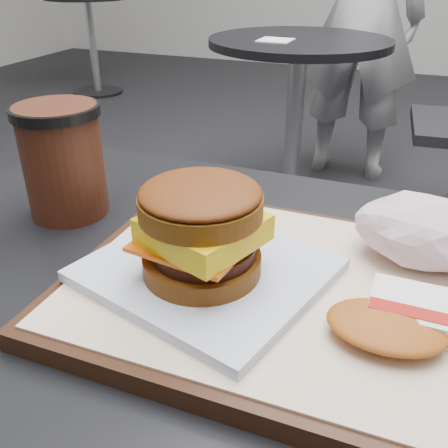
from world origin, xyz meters
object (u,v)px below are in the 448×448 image
at_px(serving_tray, 289,293).
at_px(coffee_cup, 63,157).
at_px(crumpled_wrapper, 427,231).
at_px(patron, 363,14).
at_px(hash_brown, 411,320).
at_px(breakfast_sandwich, 203,240).
at_px(neighbor_table, 296,91).

distance_m(serving_tray, coffee_cup, 0.30).
height_order(crumpled_wrapper, patron, patron).
bearing_deg(hash_brown, breakfast_sandwich, 178.12).
relative_size(serving_tray, patron, 0.24).
bearing_deg(coffee_cup, patron, 88.82).
bearing_deg(serving_tray, patron, 96.12).
xyz_separation_m(hash_brown, neighbor_table, (-0.49, 1.65, -0.25)).
bearing_deg(neighbor_table, serving_tray, -76.59).
height_order(breakfast_sandwich, hash_brown, breakfast_sandwich).
bearing_deg(coffee_cup, crumpled_wrapper, 1.55).
height_order(serving_tray, hash_brown, hash_brown).
xyz_separation_m(breakfast_sandwich, patron, (-0.17, 2.25, -0.05)).
height_order(serving_tray, patron, patron).
relative_size(serving_tray, hash_brown, 3.18).
bearing_deg(serving_tray, neighbor_table, 103.41).
bearing_deg(coffee_cup, hash_brown, -14.85).
distance_m(hash_brown, coffee_cup, 0.40).
distance_m(breakfast_sandwich, neighbor_table, 1.70).
bearing_deg(breakfast_sandwich, hash_brown, -1.88).
distance_m(serving_tray, crumpled_wrapper, 0.14).
relative_size(serving_tray, coffee_cup, 3.00).
xyz_separation_m(serving_tray, neighbor_table, (-0.39, 1.63, -0.23)).
bearing_deg(crumpled_wrapper, patron, 99.05).
height_order(breakfast_sandwich, crumpled_wrapper, breakfast_sandwich).
height_order(coffee_cup, patron, patron).
bearing_deg(serving_tray, hash_brown, -15.05).
distance_m(coffee_cup, neighbor_table, 1.58).
distance_m(crumpled_wrapper, coffee_cup, 0.39).
height_order(breakfast_sandwich, neighbor_table, breakfast_sandwich).
relative_size(coffee_cup, patron, 0.08).
bearing_deg(patron, neighbor_table, 78.17).
bearing_deg(neighbor_table, crumpled_wrapper, -72.36).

